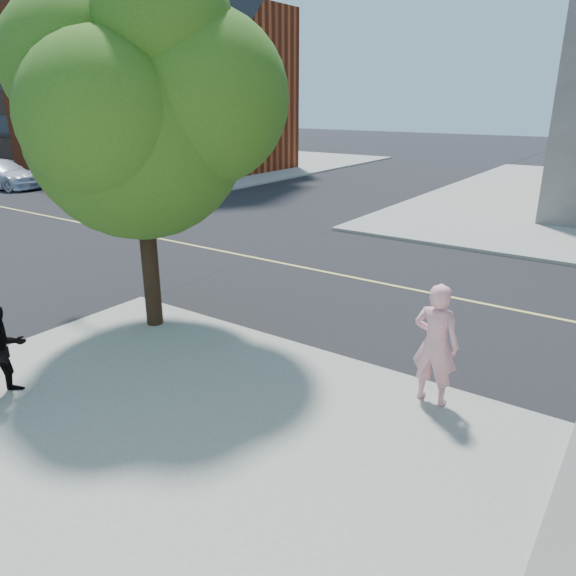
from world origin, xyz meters
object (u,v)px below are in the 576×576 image
Objects in this scene: street_tree at (141,103)px; car_a at (99,186)px; signal_pole at (79,145)px; pedestrian at (3,351)px; car_b at (0,174)px; man_on_phone at (436,344)px.

street_tree reaches higher than car_a.
pedestrian is at bearing -66.20° from signal_pole.
car_b is (-18.68, 7.79, -2.85)m from signal_pole.
signal_pole is (-3.08, 3.92, 2.74)m from pedestrian.
man_on_phone is 28.53m from car_b.
car_b reaches higher than car_a.
pedestrian is at bearing -86.83° from street_tree.
man_on_phone reaches higher than pedestrian.
signal_pole is (-2.90, 0.60, -0.91)m from street_tree.
signal_pole reaches higher than man_on_phone.
man_on_phone is 6.74m from street_tree.
man_on_phone is at bearing -117.86° from car_b.
car_b is at bearing -16.19° from man_on_phone.
street_tree is at bearing -26.05° from signal_pole.
man_on_phone reaches higher than car_b.
signal_pole is 0.82× the size of car_b.
car_b is (-21.58, 8.39, -3.76)m from street_tree.
pedestrian is at bearing -120.57° from car_a.
car_a is at bearing -98.90° from car_b.
signal_pole reaches higher than car_b.
car_a is (-19.33, 8.42, -0.33)m from man_on_phone.
man_on_phone is 1.28× the size of pedestrian.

